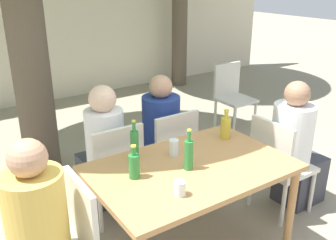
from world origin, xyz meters
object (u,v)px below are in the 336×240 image
object	(u,v)px
dining_table_front	(191,176)
green_bottle_0	(134,165)
patio_chair_1	(278,162)
green_bottle_1	(135,144)
drinking_glass_0	(174,147)
patio_chair_3	(170,151)
person_seated_3	(156,139)
drinking_glass_1	(180,188)
person_seated_1	(296,152)
oil_cruet_3	(226,127)
patio_chair_4	(232,93)
green_bottle_2	(189,154)
person_seated_2	(102,154)
patio_chair_2	(114,167)

from	to	relation	value
dining_table_front	green_bottle_0	bearing A→B (deg)	169.48
patio_chair_1	green_bottle_1	world-z (taller)	green_bottle_1
patio_chair_1	drinking_glass_0	world-z (taller)	patio_chair_1
dining_table_front	patio_chair_3	distance (m)	0.77
person_seated_3	drinking_glass_1	xyz separation A→B (m)	(-0.57, -1.19, 0.27)
patio_chair_1	green_bottle_1	size ratio (longest dim) A/B	2.98
dining_table_front	person_seated_3	bearing A→B (deg)	73.02
patio_chair_1	green_bottle_0	size ratio (longest dim) A/B	3.79
person_seated_3	patio_chair_3	bearing A→B (deg)	90.00
green_bottle_0	drinking_glass_0	bearing A→B (deg)	17.77
patio_chair_3	person_seated_1	world-z (taller)	person_seated_1
oil_cruet_3	drinking_glass_1	bearing A→B (deg)	-148.67
dining_table_front	patio_chair_1	xyz separation A→B (m)	(0.94, 0.00, -0.16)
patio_chair_4	drinking_glass_1	size ratio (longest dim) A/B	9.35
person_seated_3	green_bottle_2	world-z (taller)	person_seated_3
person_seated_2	green_bottle_2	distance (m)	1.04
patio_chair_4	person_seated_3	distance (m)	1.88
patio_chair_3	person_seated_1	distance (m)	1.13
person_seated_1	drinking_glass_0	world-z (taller)	person_seated_1
patio_chair_2	dining_table_front	bearing A→B (deg)	112.19
person_seated_3	green_bottle_1	bearing A→B (deg)	47.12
person_seated_3	green_bottle_1	distance (m)	0.89
dining_table_front	patio_chair_4	size ratio (longest dim) A/B	1.58
green_bottle_1	green_bottle_2	xyz separation A→B (m)	(0.23, -0.35, -0.00)
patio_chair_3	person_seated_2	xyz separation A→B (m)	(-0.57, 0.24, 0.03)
person_seated_2	person_seated_1	bearing A→B (deg)	147.43
green_bottle_2	drinking_glass_1	world-z (taller)	green_bottle_2
patio_chair_2	person_seated_3	xyz separation A→B (m)	(0.57, 0.23, 0.03)
dining_table_front	person_seated_1	distance (m)	1.18
dining_table_front	drinking_glass_1	world-z (taller)	drinking_glass_1
patio_chair_2	drinking_glass_0	world-z (taller)	patio_chair_2
green_bottle_0	oil_cruet_3	xyz separation A→B (m)	(0.94, 0.15, 0.01)
green_bottle_2	dining_table_front	bearing A→B (deg)	31.53
dining_table_front	patio_chair_3	xyz separation A→B (m)	(0.28, 0.69, -0.16)
patio_chair_1	patio_chair_4	size ratio (longest dim) A/B	1.00
patio_chair_4	green_bottle_0	xyz separation A→B (m)	(-2.41, -1.64, 0.34)
green_bottle_1	drinking_glass_1	world-z (taller)	green_bottle_1
patio_chair_4	green_bottle_1	world-z (taller)	green_bottle_1
green_bottle_1	drinking_glass_0	world-z (taller)	green_bottle_1
patio_chair_4	person_seated_2	world-z (taller)	person_seated_2
drinking_glass_0	drinking_glass_1	bearing A→B (deg)	-120.62
patio_chair_4	person_seated_3	size ratio (longest dim) A/B	0.76
patio_chair_3	oil_cruet_3	world-z (taller)	oil_cruet_3
patio_chair_3	person_seated_3	size ratio (longest dim) A/B	0.76
patio_chair_4	drinking_glass_1	xyz separation A→B (m)	(-2.28, -1.98, 0.29)
patio_chair_2	green_bottle_0	xyz separation A→B (m)	(-0.13, -0.62, 0.34)
patio_chair_2	patio_chair_3	xyz separation A→B (m)	(0.57, 0.00, 0.00)
patio_chair_1	person_seated_3	xyz separation A→B (m)	(-0.66, 0.93, 0.03)
person_seated_1	green_bottle_2	bearing A→B (deg)	91.38
patio_chair_3	person_seated_2	distance (m)	0.61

